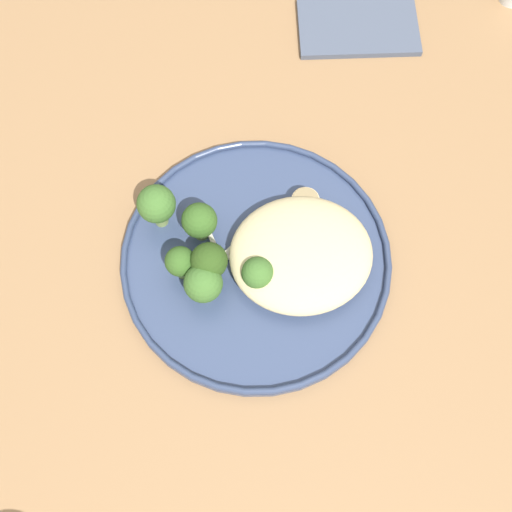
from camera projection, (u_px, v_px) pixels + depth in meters
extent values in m
plane|color=#47423D|center=(263.00, 401.00, 1.38)|extent=(6.00, 6.00, 0.00)
cube|color=#9E754C|center=(270.00, 295.00, 0.71)|extent=(1.40, 1.00, 0.04)
cylinder|color=#38476B|center=(256.00, 261.00, 0.70)|extent=(0.29, 0.29, 0.01)
torus|color=#334162|center=(256.00, 258.00, 0.69)|extent=(0.29, 0.29, 0.01)
ellipsoid|color=beige|center=(301.00, 254.00, 0.68)|extent=(0.15, 0.13, 0.04)
cylinder|color=beige|center=(276.00, 233.00, 0.70)|extent=(0.03, 0.03, 0.01)
cylinder|color=#988766|center=(276.00, 231.00, 0.69)|extent=(0.03, 0.03, 0.00)
cylinder|color=beige|center=(315.00, 298.00, 0.67)|extent=(0.03, 0.03, 0.01)
cylinder|color=#988766|center=(316.00, 296.00, 0.66)|extent=(0.02, 0.02, 0.00)
cylinder|color=#DBB77A|center=(300.00, 258.00, 0.69)|extent=(0.03, 0.03, 0.01)
cylinder|color=#8E774F|center=(301.00, 255.00, 0.68)|extent=(0.03, 0.03, 0.00)
cylinder|color=#E5C689|center=(305.00, 203.00, 0.71)|extent=(0.03, 0.03, 0.02)
cylinder|color=#958159|center=(306.00, 199.00, 0.70)|extent=(0.03, 0.03, 0.00)
cylinder|color=#7A994C|center=(211.00, 270.00, 0.68)|extent=(0.01, 0.01, 0.03)
sphere|color=#2D4C19|center=(209.00, 261.00, 0.65)|extent=(0.04, 0.04, 0.04)
cylinder|color=#7A994C|center=(182.00, 269.00, 0.68)|extent=(0.02, 0.02, 0.02)
sphere|color=#386023|center=(180.00, 261.00, 0.66)|extent=(0.03, 0.03, 0.03)
cylinder|color=#7A994C|center=(257.00, 280.00, 0.68)|extent=(0.02, 0.02, 0.02)
sphere|color=#42702D|center=(258.00, 273.00, 0.66)|extent=(0.03, 0.03, 0.03)
cylinder|color=#7A994C|center=(201.00, 230.00, 0.70)|extent=(0.02, 0.02, 0.02)
sphere|color=#386023|center=(199.00, 220.00, 0.67)|extent=(0.04, 0.04, 0.04)
cylinder|color=#89A356|center=(160.00, 216.00, 0.70)|extent=(0.02, 0.02, 0.03)
sphere|color=#42702D|center=(156.00, 204.00, 0.67)|extent=(0.04, 0.04, 0.04)
cylinder|color=#89A356|center=(205.00, 295.00, 0.67)|extent=(0.02, 0.02, 0.02)
sphere|color=#42702D|center=(204.00, 288.00, 0.65)|extent=(0.04, 0.04, 0.04)
cube|color=silver|center=(236.00, 244.00, 0.70)|extent=(0.04, 0.03, 0.00)
cube|color=silver|center=(189.00, 273.00, 0.69)|extent=(0.04, 0.03, 0.00)
cube|color=silver|center=(220.00, 258.00, 0.69)|extent=(0.04, 0.01, 0.00)
cube|color=silver|center=(209.00, 232.00, 0.70)|extent=(0.02, 0.05, 0.00)
cube|color=#4C566B|center=(358.00, 27.00, 0.82)|extent=(0.16, 0.10, 0.01)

